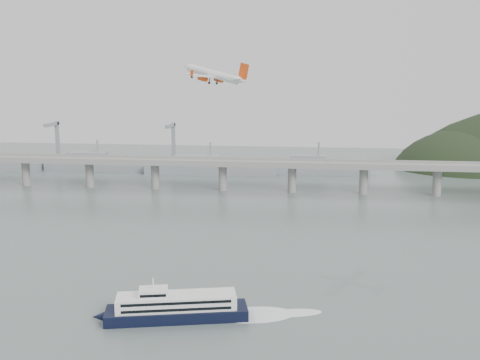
# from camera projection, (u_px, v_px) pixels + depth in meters

# --- Properties ---
(ground) EXTENTS (900.00, 900.00, 0.00)m
(ground) POSITION_uv_depth(u_px,v_px,m) (222.00, 303.00, 208.41)
(ground) COLOR #566461
(ground) RESTS_ON ground
(bridge) EXTENTS (800.00, 22.00, 23.90)m
(bridge) POSITION_uv_depth(u_px,v_px,m) (263.00, 167.00, 400.24)
(bridge) COLOR gray
(bridge) RESTS_ON ground
(distant_fleet) EXTENTS (453.00, 60.90, 40.00)m
(distant_fleet) POSITION_uv_depth(u_px,v_px,m) (90.00, 164.00, 483.85)
(distant_fleet) COLOR gray
(distant_fleet) RESTS_ON ground
(ferry) EXTENTS (79.65, 27.42, 15.21)m
(ferry) POSITION_uv_depth(u_px,v_px,m) (177.00, 307.00, 194.27)
(ferry) COLOR black
(ferry) RESTS_ON ground
(airliner) EXTENTS (34.75, 32.86, 10.66)m
(airliner) POSITION_uv_depth(u_px,v_px,m) (214.00, 75.00, 253.52)
(airliner) COLOR white
(airliner) RESTS_ON ground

